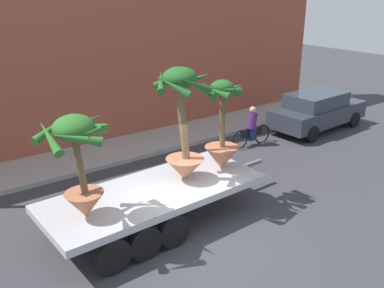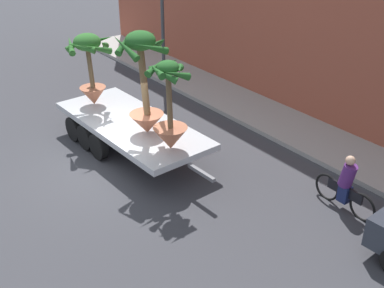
{
  "view_description": "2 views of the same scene",
  "coord_description": "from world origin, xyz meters",
  "px_view_note": "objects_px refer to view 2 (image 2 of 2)",
  "views": [
    {
      "loc": [
        -5.26,
        -6.92,
        5.65
      ],
      "look_at": [
        1.36,
        2.1,
        1.44
      ],
      "focal_mm": 39.58,
      "sensor_mm": 36.0,
      "label": 1
    },
    {
      "loc": [
        11.02,
        -5.29,
        7.14
      ],
      "look_at": [
        2.42,
        1.19,
        1.43
      ],
      "focal_mm": 44.92,
      "sensor_mm": 36.0,
      "label": 2
    }
  ],
  "objects_px": {
    "potted_palm_rear": "(90,64)",
    "potted_palm_middle": "(144,84)",
    "potted_palm_front": "(170,114)",
    "street_lamp": "(162,3)",
    "flatbed_trailer": "(127,126)",
    "cyclist": "(346,186)"
  },
  "relations": [
    {
      "from": "potted_palm_rear",
      "to": "potted_palm_middle",
      "type": "xyz_separation_m",
      "value": [
        2.77,
        0.26,
        0.13
      ]
    },
    {
      "from": "potted_palm_front",
      "to": "street_lamp",
      "type": "distance_m",
      "value": 7.9
    },
    {
      "from": "flatbed_trailer",
      "to": "street_lamp",
      "type": "xyz_separation_m",
      "value": [
        -4.22,
        4.21,
        2.47
      ]
    },
    {
      "from": "potted_palm_middle",
      "to": "potted_palm_front",
      "type": "relative_size",
      "value": 1.19
    },
    {
      "from": "potted_palm_front",
      "to": "street_lamp",
      "type": "relative_size",
      "value": 0.51
    },
    {
      "from": "cyclist",
      "to": "flatbed_trailer",
      "type": "bearing_deg",
      "value": -156.26
    },
    {
      "from": "flatbed_trailer",
      "to": "street_lamp",
      "type": "relative_size",
      "value": 1.36
    },
    {
      "from": "flatbed_trailer",
      "to": "potted_palm_rear",
      "type": "distance_m",
      "value": 2.29
    },
    {
      "from": "flatbed_trailer",
      "to": "potted_palm_rear",
      "type": "bearing_deg",
      "value": -171.77
    },
    {
      "from": "flatbed_trailer",
      "to": "street_lamp",
      "type": "height_order",
      "value": "street_lamp"
    },
    {
      "from": "potted_palm_front",
      "to": "street_lamp",
      "type": "bearing_deg",
      "value": 147.3
    },
    {
      "from": "flatbed_trailer",
      "to": "street_lamp",
      "type": "bearing_deg",
      "value": 135.05
    },
    {
      "from": "cyclist",
      "to": "street_lamp",
      "type": "relative_size",
      "value": 0.38
    },
    {
      "from": "potted_palm_middle",
      "to": "potted_palm_front",
      "type": "xyz_separation_m",
      "value": [
        1.25,
        -0.02,
        -0.44
      ]
    },
    {
      "from": "cyclist",
      "to": "street_lamp",
      "type": "bearing_deg",
      "value": 171.52
    },
    {
      "from": "potted_palm_front",
      "to": "cyclist",
      "type": "distance_m",
      "value": 4.79
    },
    {
      "from": "potted_palm_rear",
      "to": "street_lamp",
      "type": "xyz_separation_m",
      "value": [
        -2.55,
        4.45,
        0.92
      ]
    },
    {
      "from": "potted_palm_rear",
      "to": "potted_palm_front",
      "type": "height_order",
      "value": "potted_palm_front"
    },
    {
      "from": "potted_palm_front",
      "to": "cyclist",
      "type": "relative_size",
      "value": 1.33
    },
    {
      "from": "potted_palm_rear",
      "to": "potted_palm_front",
      "type": "bearing_deg",
      "value": 3.38
    },
    {
      "from": "potted_palm_rear",
      "to": "potted_palm_front",
      "type": "xyz_separation_m",
      "value": [
        4.01,
        0.24,
        -0.31
      ]
    },
    {
      "from": "potted_palm_rear",
      "to": "street_lamp",
      "type": "height_order",
      "value": "street_lamp"
    }
  ]
}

